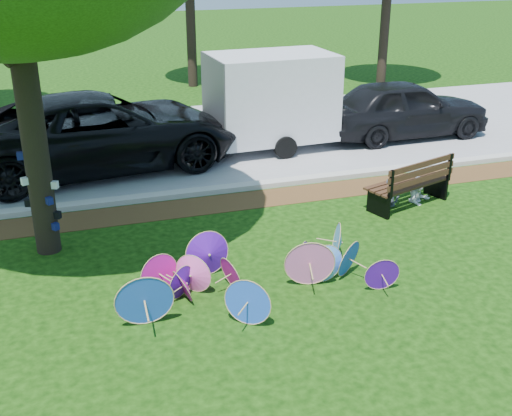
{
  "coord_description": "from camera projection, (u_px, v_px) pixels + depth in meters",
  "views": [
    {
      "loc": [
        -2.72,
        -8.04,
        5.33
      ],
      "look_at": [
        0.5,
        2.0,
        0.9
      ],
      "focal_mm": 45.0,
      "sensor_mm": 36.0,
      "label": 1
    }
  ],
  "objects": [
    {
      "name": "park_bench",
      "position": [
        407.0,
        182.0,
        13.73
      ],
      "size": [
        2.17,
        1.36,
        1.06
      ],
      "primitive_type": null,
      "rotation": [
        0.0,
        0.0,
        0.31
      ],
      "color": "black",
      "rests_on": "ground"
    },
    {
      "name": "dark_pickup",
      "position": [
        404.0,
        108.0,
        18.43
      ],
      "size": [
        4.92,
        2.03,
        1.67
      ],
      "primitive_type": "imported",
      "rotation": [
        0.0,
        0.0,
        1.58
      ],
      "color": "black",
      "rests_on": "ground"
    },
    {
      "name": "curb",
      "position": [
        192.0,
        193.0,
        14.43
      ],
      "size": [
        90.0,
        0.3,
        0.12
      ],
      "primitive_type": "cube",
      "color": "#B7B5AD",
      "rests_on": "ground"
    },
    {
      "name": "parasol_pile",
      "position": [
        250.0,
        271.0,
        10.37
      ],
      "size": [
        4.59,
        2.13,
        0.9
      ],
      "color": "#4F0FA8",
      "rests_on": "ground"
    },
    {
      "name": "person_left",
      "position": [
        392.0,
        180.0,
        13.66
      ],
      "size": [
        0.44,
        0.3,
        1.17
      ],
      "primitive_type": "imported",
      "rotation": [
        0.0,
        0.0,
        -0.04
      ],
      "color": "#3B4451",
      "rests_on": "ground"
    },
    {
      "name": "person_right",
      "position": [
        421.0,
        178.0,
        13.86
      ],
      "size": [
        0.58,
        0.47,
        1.12
      ],
      "primitive_type": "imported",
      "rotation": [
        0.0,
        0.0,
        0.09
      ],
      "color": "silver",
      "rests_on": "ground"
    },
    {
      "name": "cargo_trailer",
      "position": [
        272.0,
        96.0,
        17.2
      ],
      "size": [
        3.31,
        2.17,
        2.86
      ],
      "primitive_type": "cube",
      "rotation": [
        0.0,
        0.0,
        0.04
      ],
      "color": "silver",
      "rests_on": "ground"
    },
    {
      "name": "black_van",
      "position": [
        102.0,
        132.0,
        15.82
      ],
      "size": [
        7.13,
        3.98,
        1.89
      ],
      "primitive_type": "imported",
      "rotation": [
        0.0,
        0.0,
        1.7
      ],
      "color": "black",
      "rests_on": "ground"
    },
    {
      "name": "mulch_strip",
      "position": [
        199.0,
        206.0,
        13.84
      ],
      "size": [
        90.0,
        1.0,
        0.01
      ],
      "primitive_type": "cube",
      "color": "#472D16",
      "rests_on": "ground"
    },
    {
      "name": "street",
      "position": [
        160.0,
        143.0,
        18.09
      ],
      "size": [
        90.0,
        8.0,
        0.01
      ],
      "primitive_type": "cube",
      "color": "gray",
      "rests_on": "ground"
    },
    {
      "name": "ground",
      "position": [
        265.0,
        313.0,
        9.89
      ],
      "size": [
        90.0,
        90.0,
        0.0
      ],
      "primitive_type": "plane",
      "color": "black",
      "rests_on": "ground"
    }
  ]
}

